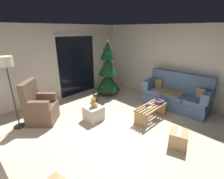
% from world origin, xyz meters
% --- Properties ---
extents(ground_plane, '(7.00, 7.00, 0.00)m').
position_xyz_m(ground_plane, '(0.00, 0.00, 0.00)').
color(ground_plane, beige).
extents(wall_back, '(5.72, 0.12, 2.50)m').
position_xyz_m(wall_back, '(0.00, 3.06, 1.25)').
color(wall_back, beige).
rests_on(wall_back, ground).
extents(wall_right, '(0.12, 6.00, 2.50)m').
position_xyz_m(wall_right, '(2.86, 0.00, 1.25)').
color(wall_right, beige).
rests_on(wall_right, ground).
extents(patio_door_frame, '(1.60, 0.02, 2.20)m').
position_xyz_m(patio_door_frame, '(0.86, 2.99, 1.10)').
color(patio_door_frame, silver).
rests_on(patio_door_frame, ground).
extents(patio_door_glass, '(1.50, 0.02, 2.10)m').
position_xyz_m(patio_door_glass, '(0.86, 2.97, 1.05)').
color(patio_door_glass, black).
rests_on(patio_door_glass, ground).
extents(couch, '(0.89, 1.98, 1.08)m').
position_xyz_m(couch, '(2.32, -0.23, 0.40)').
color(couch, slate).
rests_on(couch, ground).
extents(coffee_table, '(1.10, 0.40, 0.40)m').
position_xyz_m(coffee_table, '(1.12, -0.09, 0.26)').
color(coffee_table, '#9E7547').
rests_on(coffee_table, ground).
extents(remote_silver, '(0.07, 0.16, 0.02)m').
position_xyz_m(remote_silver, '(1.18, -0.01, 0.41)').
color(remote_silver, '#ADADB2').
rests_on(remote_silver, coffee_table).
extents(remote_black, '(0.16, 0.08, 0.02)m').
position_xyz_m(remote_black, '(1.02, -0.01, 0.41)').
color(remote_black, black).
rests_on(remote_black, coffee_table).
extents(remote_white, '(0.16, 0.09, 0.02)m').
position_xyz_m(remote_white, '(0.96, -0.12, 0.41)').
color(remote_white, silver).
rests_on(remote_white, coffee_table).
extents(book_stack, '(0.24, 0.21, 0.09)m').
position_xyz_m(book_stack, '(1.40, -0.16, 0.44)').
color(book_stack, '#285684').
rests_on(book_stack, coffee_table).
extents(cell_phone, '(0.10, 0.16, 0.01)m').
position_xyz_m(cell_phone, '(1.40, -0.14, 0.49)').
color(cell_phone, black).
rests_on(cell_phone, book_stack).
extents(christmas_tree, '(0.88, 0.88, 2.05)m').
position_xyz_m(christmas_tree, '(1.51, 2.02, 0.90)').
color(christmas_tree, '#4C1E19').
rests_on(christmas_tree, ground).
extents(armchair, '(0.97, 0.97, 1.13)m').
position_xyz_m(armchair, '(-1.06, 1.92, 0.40)').
color(armchair, brown).
rests_on(armchair, ground).
extents(floor_lamp, '(0.32, 0.32, 1.78)m').
position_xyz_m(floor_lamp, '(-1.57, 2.07, 1.51)').
color(floor_lamp, '#2D2D30').
rests_on(floor_lamp, ground).
extents(ottoman, '(0.44, 0.44, 0.39)m').
position_xyz_m(ottoman, '(-0.02, 0.99, 0.19)').
color(ottoman, beige).
rests_on(ottoman, ground).
extents(teddy_bear_honey, '(0.21, 0.21, 0.29)m').
position_xyz_m(teddy_bear_honey, '(-0.01, 0.98, 0.51)').
color(teddy_bear_honey, tan).
rests_on(teddy_bear_honey, ottoman).
extents(teddy_bear_chestnut_by_tree, '(0.21, 0.21, 0.29)m').
position_xyz_m(teddy_bear_chestnut_by_tree, '(0.73, 1.86, 0.12)').
color(teddy_bear_chestnut_by_tree, brown).
rests_on(teddy_bear_chestnut_by_tree, ground).
extents(cardboard_box_taped_mid_floor, '(0.49, 0.46, 0.34)m').
position_xyz_m(cardboard_box_taped_mid_floor, '(0.58, -1.11, 0.17)').
color(cardboard_box_taped_mid_floor, tan).
rests_on(cardboard_box_taped_mid_floor, ground).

